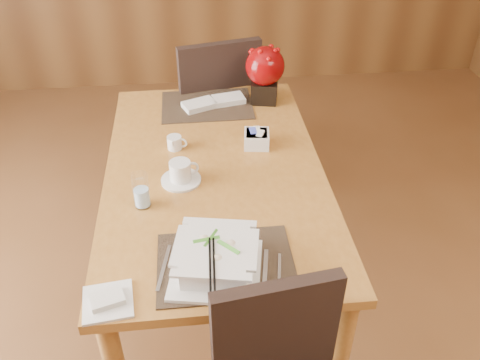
{
  "coord_description": "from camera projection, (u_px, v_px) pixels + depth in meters",
  "views": [
    {
      "loc": [
        -0.08,
        -1.12,
        1.97
      ],
      "look_at": [
        0.08,
        0.35,
        0.87
      ],
      "focal_mm": 38.0,
      "sensor_mm": 36.0,
      "label": 1
    }
  ],
  "objects": [
    {
      "name": "creamer_jug",
      "position": [
        175.0,
        143.0,
        2.22
      ],
      "size": [
        0.1,
        0.1,
        0.06
      ],
      "primitive_type": null,
      "rotation": [
        0.0,
        0.0,
        -0.29
      ],
      "color": "silver",
      "rests_on": "dining_table"
    },
    {
      "name": "sugar_caddy",
      "position": [
        257.0,
        139.0,
        2.24
      ],
      "size": [
        0.12,
        0.12,
        0.07
      ],
      "primitive_type": "cube",
      "rotation": [
        0.0,
        0.0,
        -0.13
      ],
      "color": "silver",
      "rests_on": "dining_table"
    },
    {
      "name": "bread_plate",
      "position": [
        108.0,
        302.0,
        1.54
      ],
      "size": [
        0.17,
        0.17,
        0.01
      ],
      "primitive_type": "cube",
      "rotation": [
        0.0,
        0.0,
        0.11
      ],
      "color": "silver",
      "rests_on": "dining_table"
    },
    {
      "name": "placemat_far",
      "position": [
        207.0,
        105.0,
        2.55
      ],
      "size": [
        0.45,
        0.33,
        0.01
      ],
      "primitive_type": "cube",
      "color": "black",
      "rests_on": "dining_table"
    },
    {
      "name": "dining_table",
      "position": [
        215.0,
        187.0,
        2.17
      ],
      "size": [
        0.9,
        1.5,
        0.75
      ],
      "color": "#A96F2E",
      "rests_on": "ground"
    },
    {
      "name": "far_chair",
      "position": [
        215.0,
        108.0,
        2.92
      ],
      "size": [
        0.55,
        0.56,
        1.0
      ],
      "rotation": [
        0.0,
        0.0,
        3.36
      ],
      "color": "black",
      "rests_on": "ground"
    },
    {
      "name": "water_glass",
      "position": [
        141.0,
        190.0,
        1.88
      ],
      "size": [
        0.07,
        0.07,
        0.14
      ],
      "primitive_type": "cylinder",
      "rotation": [
        0.0,
        0.0,
        0.19
      ],
      "color": "white",
      "rests_on": "dining_table"
    },
    {
      "name": "napkins_far",
      "position": [
        216.0,
        102.0,
        2.54
      ],
      "size": [
        0.33,
        0.19,
        0.03
      ],
      "primitive_type": null,
      "rotation": [
        0.0,
        0.0,
        0.28
      ],
      "color": "silver",
      "rests_on": "dining_table"
    },
    {
      "name": "coffee_cup",
      "position": [
        180.0,
        173.0,
        2.02
      ],
      "size": [
        0.16,
        0.16,
        0.09
      ],
      "rotation": [
        0.0,
        0.0,
        0.18
      ],
      "color": "silver",
      "rests_on": "dining_table"
    },
    {
      "name": "placemat_near",
      "position": [
        226.0,
        264.0,
        1.67
      ],
      "size": [
        0.45,
        0.33,
        0.01
      ],
      "primitive_type": "cube",
      "color": "black",
      "rests_on": "dining_table"
    },
    {
      "name": "berry_decor",
      "position": [
        265.0,
        71.0,
        2.5
      ],
      "size": [
        0.19,
        0.19,
        0.28
      ],
      "rotation": [
        0.0,
        0.0,
        -0.21
      ],
      "color": "black",
      "rests_on": "dining_table"
    },
    {
      "name": "soup_setting",
      "position": [
        216.0,
        260.0,
        1.61
      ],
      "size": [
        0.33,
        0.33,
        0.12
      ],
      "rotation": [
        0.0,
        0.0,
        -0.19
      ],
      "color": "silver",
      "rests_on": "dining_table"
    }
  ]
}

